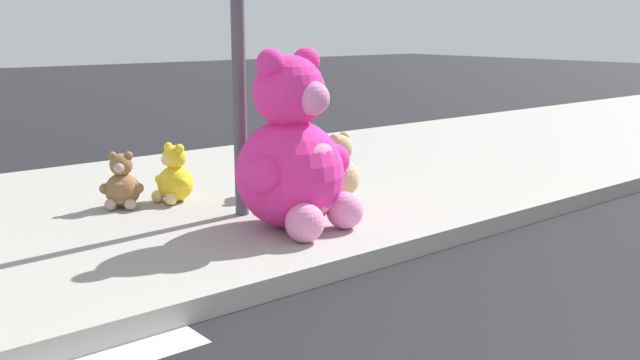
# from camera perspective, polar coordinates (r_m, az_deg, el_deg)

# --- Properties ---
(sidewalk) EXTENTS (28.00, 4.40, 0.15)m
(sidewalk) POSITION_cam_1_polar(r_m,az_deg,el_deg) (6.21, -18.11, -3.33)
(sidewalk) COLOR #9E9B93
(sidewalk) RESTS_ON ground_plane
(sign_pole) EXTENTS (0.56, 0.11, 3.20)m
(sign_pole) POSITION_cam_1_polar(r_m,az_deg,el_deg) (5.74, -6.65, 13.87)
(sign_pole) COLOR #4C4C51
(sign_pole) RESTS_ON sidewalk
(plush_pink_large) EXTENTS (1.05, 0.96, 1.37)m
(plush_pink_large) POSITION_cam_1_polar(r_m,az_deg,el_deg) (5.39, -2.11, 1.78)
(plush_pink_large) COLOR #F22D93
(plush_pink_large) RESTS_ON sidewalk
(plush_teal) EXTENTS (0.51, 0.52, 0.72)m
(plush_teal) POSITION_cam_1_polar(r_m,az_deg,el_deg) (6.74, -1.98, 1.67)
(plush_teal) COLOR teal
(plush_teal) RESTS_ON sidewalk
(plush_tan) EXTENTS (0.45, 0.43, 0.60)m
(plush_tan) POSITION_cam_1_polar(r_m,az_deg,el_deg) (6.41, 1.41, 0.67)
(plush_tan) COLOR tan
(plush_tan) RESTS_ON sidewalk
(plush_brown) EXTENTS (0.34, 0.35, 0.48)m
(plush_brown) POSITION_cam_1_polar(r_m,az_deg,el_deg) (6.31, -15.60, -0.41)
(plush_brown) COLOR olive
(plush_brown) RESTS_ON sidewalk
(plush_yellow) EXTENTS (0.37, 0.40, 0.52)m
(plush_yellow) POSITION_cam_1_polar(r_m,az_deg,el_deg) (6.41, -11.65, 0.13)
(plush_yellow) COLOR yellow
(plush_yellow) RESTS_ON sidewalk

